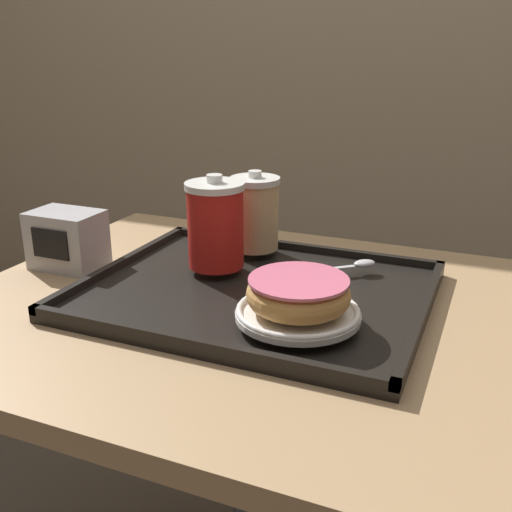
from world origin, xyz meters
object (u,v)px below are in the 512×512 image
at_px(coffee_cup_front, 215,224).
at_px(coffee_cup_rear, 255,213).
at_px(napkin_dispenser, 67,240).
at_px(spoon, 351,266).
at_px(donut_chocolate_glazed, 298,293).

bearing_deg(coffee_cup_front, coffee_cup_rear, 77.54).
bearing_deg(coffee_cup_rear, coffee_cup_front, -102.46).
bearing_deg(napkin_dispenser, spoon, 14.26).
bearing_deg(coffee_cup_front, napkin_dispenser, -169.83).
distance_m(coffee_cup_front, donut_chocolate_glazed, 0.22).
distance_m(coffee_cup_rear, spoon, 0.19).
height_order(coffee_cup_front, spoon, coffee_cup_front).
height_order(coffee_cup_rear, napkin_dispenser, coffee_cup_rear).
distance_m(coffee_cup_rear, donut_chocolate_glazed, 0.28).
xyz_separation_m(spoon, napkin_dispenser, (-0.45, -0.11, 0.02)).
bearing_deg(napkin_dispenser, coffee_cup_rear, 28.21).
xyz_separation_m(coffee_cup_rear, spoon, (0.17, -0.03, -0.06)).
relative_size(coffee_cup_rear, spoon, 1.04).
height_order(coffee_cup_rear, spoon, coffee_cup_rear).
height_order(spoon, napkin_dispenser, napkin_dispenser).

